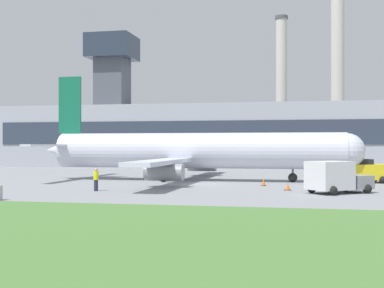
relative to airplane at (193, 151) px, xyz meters
The scene contains 10 objects.
ground_plane 5.57m from the airplane, 65.83° to the right, with size 400.00×400.00×0.00m, color gray.
terminal_building 32.03m from the airplane, 89.17° to the left, with size 80.12×12.02×22.05m.
smokestack_left 60.25m from the airplane, 83.75° to the left, with size 2.62×2.62×30.34m.
smokestack_right 66.89m from the airplane, 73.86° to the left, with size 3.13×3.13×43.90m.
airplane is the anchor object (origin of this frame).
pushback_tug 16.86m from the airplane, ahead, with size 4.58×3.41×2.28m.
fuel_truck 17.93m from the airplane, 40.93° to the right, with size 5.28×4.98×2.43m.
ground_crew_person 14.51m from the airplane, 110.30° to the right, with size 0.51×0.51×1.82m.
traffic_cone_near_nose 9.58m from the airplane, 34.38° to the right, with size 0.46×0.46×0.68m.
traffic_cone_wingtip 13.98m from the airplane, 43.99° to the right, with size 0.58×0.58×0.55m.
Camera 1 is at (9.34, -48.98, 3.68)m, focal length 50.00 mm.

